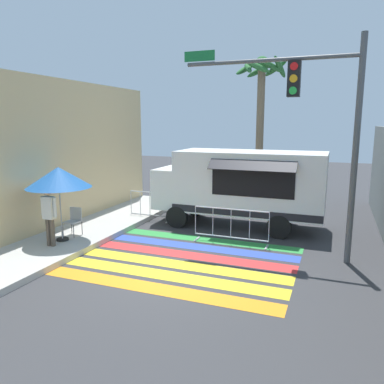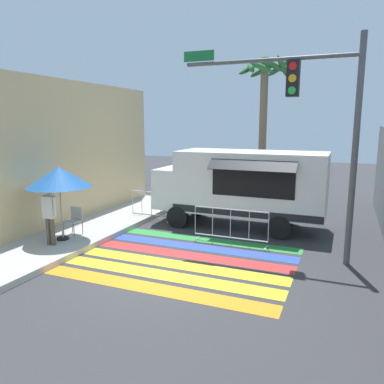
{
  "view_description": "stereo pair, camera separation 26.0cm",
  "coord_description": "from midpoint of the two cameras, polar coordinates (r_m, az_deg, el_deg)",
  "views": [
    {
      "loc": [
        3.94,
        -7.94,
        3.67
      ],
      "look_at": [
        -0.34,
        3.08,
        1.49
      ],
      "focal_mm": 35.0,
      "sensor_mm": 36.0,
      "label": 1
    },
    {
      "loc": [
        4.18,
        -7.84,
        3.67
      ],
      "look_at": [
        -0.34,
        3.08,
        1.49
      ],
      "focal_mm": 35.0,
      "sensor_mm": 36.0,
      "label": 2
    }
  ],
  "objects": [
    {
      "name": "ground_plane",
      "position": [
        9.6,
        -4.47,
        -12.06
      ],
      "size": [
        60.0,
        60.0,
        0.0
      ],
      "primitive_type": "plane",
      "color": "#38383A"
    },
    {
      "name": "sidewalk_left",
      "position": [
        12.38,
        -24.82,
        -7.37
      ],
      "size": [
        4.4,
        16.0,
        0.17
      ],
      "color": "#B7B5AD",
      "rests_on": "ground_plane"
    },
    {
      "name": "building_left_facade",
      "position": [
        12.05,
        -26.35,
        4.16
      ],
      "size": [
        0.25,
        16.0,
        5.15
      ],
      "color": "#DBBC84",
      "rests_on": "ground_plane"
    },
    {
      "name": "crosswalk_painted",
      "position": [
        10.45,
        -1.91,
        -10.09
      ],
      "size": [
        6.4,
        4.36,
        0.01
      ],
      "color": "orange",
      "rests_on": "ground_plane"
    },
    {
      "name": "food_truck",
      "position": [
        13.36,
        7.58,
        1.26
      ],
      "size": [
        5.97,
        2.53,
        2.71
      ],
      "color": "white",
      "rests_on": "ground_plane"
    },
    {
      "name": "traffic_signal_pole",
      "position": [
        10.32,
        19.19,
        11.44
      ],
      "size": [
        4.75,
        0.29,
        5.84
      ],
      "color": "#515456",
      "rests_on": "ground_plane"
    },
    {
      "name": "patio_umbrella",
      "position": [
        11.73,
        -19.02,
        2.16
      ],
      "size": [
        1.9,
        1.9,
        2.24
      ],
      "color": "black",
      "rests_on": "sidewalk_left"
    },
    {
      "name": "folding_chair",
      "position": [
        12.46,
        -16.91,
        -3.81
      ],
      "size": [
        0.43,
        0.43,
        0.87
      ],
      "rotation": [
        0.0,
        0.0,
        0.19
      ],
      "color": "#4C4C51",
      "rests_on": "sidewalk_left"
    },
    {
      "name": "vendor_person",
      "position": [
        11.48,
        -20.32,
        -2.9
      ],
      "size": [
        0.53,
        0.23,
        1.71
      ],
      "rotation": [
        0.0,
        0.0,
        -0.13
      ],
      "color": "brown",
      "rests_on": "sidewalk_left"
    },
    {
      "name": "barricade_front",
      "position": [
        11.58,
        6.52,
        -5.22
      ],
      "size": [
        2.35,
        0.44,
        1.11
      ],
      "color": "#B7BABF",
      "rests_on": "ground_plane"
    },
    {
      "name": "barricade_side",
      "position": [
        14.41,
        -5.71,
        -2.15
      ],
      "size": [
        1.67,
        0.44,
        1.11
      ],
      "color": "#B7BABF",
      "rests_on": "ground_plane"
    },
    {
      "name": "palm_tree",
      "position": [
        17.58,
        11.35,
        13.49
      ],
      "size": [
        2.31,
        2.17,
        6.59
      ],
      "color": "#7A664C",
      "rests_on": "ground_plane"
    }
  ]
}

